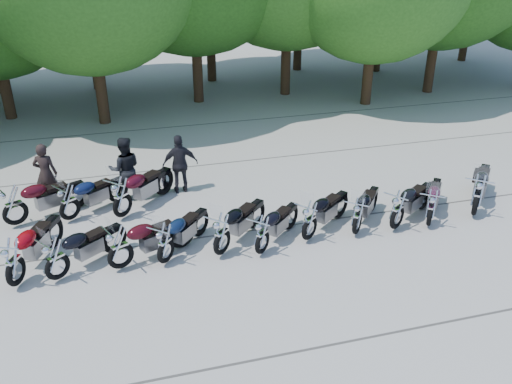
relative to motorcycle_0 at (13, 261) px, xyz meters
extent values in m
plane|color=gray|center=(5.65, -0.53, -0.66)|extent=(90.00, 90.00, 0.00)
cylinder|color=#3A2614|center=(-1.60, 12.31, 1.00)|extent=(0.44, 0.44, 3.31)
cylinder|color=#3A2614|center=(2.08, 10.71, 1.31)|extent=(0.44, 0.44, 3.93)
cylinder|color=#3A2614|center=(6.19, 12.56, 1.41)|extent=(0.44, 0.44, 4.13)
cylinder|color=#3A2614|center=(10.26, 12.67, 1.39)|extent=(0.44, 0.44, 4.09)
cylinder|color=#3A2614|center=(13.20, 10.28, 1.15)|extent=(0.44, 0.44, 3.62)
cylinder|color=#3A2614|center=(16.85, 11.25, 1.33)|extent=(0.44, 0.44, 3.98)
cylinder|color=#3A2614|center=(1.89, 15.89, 1.05)|extent=(0.44, 0.44, 3.42)
cylinder|color=#3A2614|center=(7.45, 15.93, 1.12)|extent=(0.44, 0.44, 3.56)
cylinder|color=#3A2614|center=(12.34, 16.94, 1.22)|extent=(0.44, 0.44, 3.76)
cylinder|color=#3A2614|center=(16.33, 15.56, 1.16)|extent=(0.44, 0.44, 3.63)
cylinder|color=#3A2614|center=(22.26, 16.49, 1.53)|extent=(0.44, 0.44, 4.37)
imported|color=black|center=(0.42, 4.05, 0.23)|extent=(0.73, 0.58, 1.77)
imported|color=black|center=(2.57, 3.67, 0.28)|extent=(0.92, 0.72, 1.87)
imported|color=black|center=(4.13, 3.72, 0.22)|extent=(1.04, 0.44, 1.77)
camera|label=1|loc=(2.44, -10.73, 6.47)|focal=38.00mm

